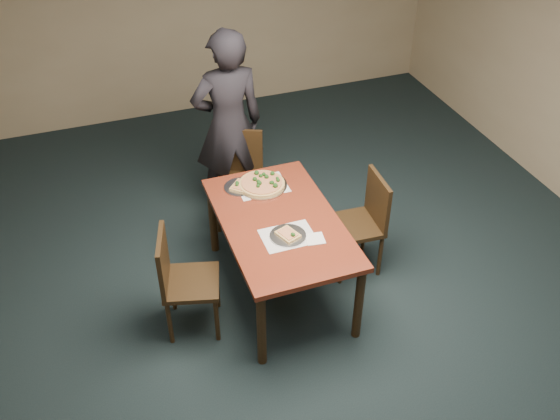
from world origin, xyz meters
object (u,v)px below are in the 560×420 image
object	(u,v)px
diner	(228,125)
slice_plate_near	(288,235)
chair_left	(180,277)
chair_right	(364,218)
dining_table	(280,229)
slice_plate_far	(240,186)
chair_far	(240,172)
pizza_pan	(262,184)

from	to	relation	value
diner	slice_plate_near	world-z (taller)	diner
chair_left	chair_right	xyz separation A→B (m)	(1.63, 0.19, 0.00)
dining_table	slice_plate_far	distance (m)	0.57
dining_table	slice_plate_near	world-z (taller)	slice_plate_near
dining_table	slice_plate_far	bearing A→B (deg)	107.31
chair_far	pizza_pan	size ratio (longest dim) A/B	2.12
dining_table	slice_plate_near	xyz separation A→B (m)	(-0.01, -0.21, 0.11)
chair_far	chair_left	bearing A→B (deg)	-100.27
dining_table	chair_right	world-z (taller)	chair_right
diner	pizza_pan	world-z (taller)	diner
chair_far	slice_plate_far	distance (m)	0.63
diner	pizza_pan	size ratio (longest dim) A/B	4.31
chair_left	chair_right	bearing A→B (deg)	-68.13
dining_table	chair_left	world-z (taller)	chair_left
dining_table	chair_far	world-z (taller)	chair_far
diner	pizza_pan	distance (m)	0.81
slice_plate_near	chair_left	bearing A→B (deg)	174.13
slice_plate_far	chair_far	bearing A→B (deg)	74.92
chair_far	slice_plate_far	world-z (taller)	chair_far
chair_right	pizza_pan	size ratio (longest dim) A/B	2.12
chair_right	pizza_pan	world-z (taller)	chair_right
chair_right	diner	distance (m)	1.53
chair_left	chair_right	size ratio (longest dim) A/B	1.00
chair_left	slice_plate_near	distance (m)	0.88
pizza_pan	chair_far	bearing A→B (deg)	92.86
chair_right	slice_plate_near	distance (m)	0.87
pizza_pan	slice_plate_far	distance (m)	0.19
pizza_pan	chair_right	bearing A→B (deg)	-29.19
chair_right	slice_plate_near	bearing A→B (deg)	-67.65
dining_table	diner	world-z (taller)	diner
dining_table	chair_right	xyz separation A→B (m)	(0.78, 0.06, -0.14)
chair_far	diner	distance (m)	0.45
dining_table	diner	bearing A→B (deg)	92.15
chair_right	diner	xyz separation A→B (m)	(-0.83, 1.22, 0.41)
chair_left	slice_plate_near	world-z (taller)	chair_left
pizza_pan	slice_plate_far	bearing A→B (deg)	168.19
chair_left	pizza_pan	xyz separation A→B (m)	(0.86, 0.62, 0.26)
slice_plate_near	diner	bearing A→B (deg)	91.49
chair_far	slice_plate_far	size ratio (longest dim) A/B	3.25
diner	chair_far	bearing A→B (deg)	99.13
diner	slice_plate_near	size ratio (longest dim) A/B	6.62
chair_right	slice_plate_near	size ratio (longest dim) A/B	3.25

